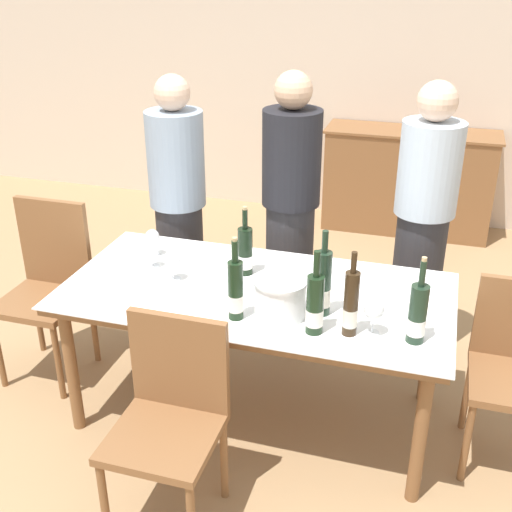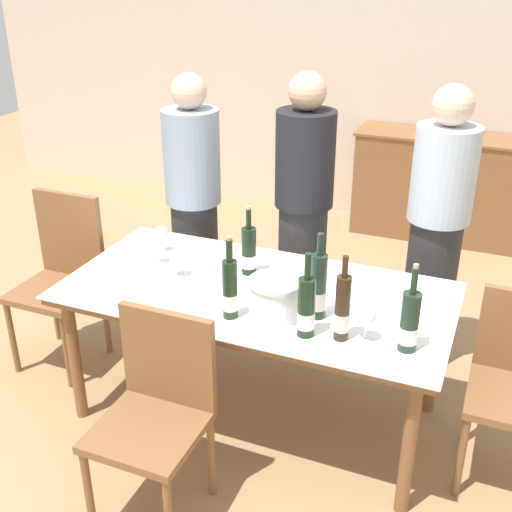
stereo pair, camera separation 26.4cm
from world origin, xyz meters
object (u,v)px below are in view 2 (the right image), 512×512
at_px(wine_bottle_4, 342,310).
at_px(wine_bottle_5, 230,290).
at_px(wine_bottle_3, 306,308).
at_px(wine_bottle_0, 318,288).
at_px(wine_bottle_2, 409,323).
at_px(wine_glass_1, 177,258).
at_px(wine_glass_3, 366,316).
at_px(person_host, 194,208).
at_px(dining_table, 256,302).
at_px(ice_bucket, 275,298).
at_px(wine_bottle_1, 249,252).
at_px(chair_near_front, 157,404).
at_px(sideboard_cabinet, 440,187).
at_px(wine_glass_2, 159,248).
at_px(person_guest_right, 436,234).
at_px(wine_glass_0, 161,234).
at_px(person_guest_left, 303,216).
at_px(chair_left_end, 63,269).

xyz_separation_m(wine_bottle_4, wine_bottle_5, (-0.50, -0.01, -0.00)).
bearing_deg(wine_bottle_3, wine_bottle_0, 89.68).
xyz_separation_m(wine_bottle_2, wine_bottle_5, (-0.77, -0.04, 0.01)).
bearing_deg(wine_glass_1, wine_bottle_0, -8.35).
bearing_deg(wine_glass_1, wine_glass_3, -12.11).
distance_m(wine_glass_3, person_host, 1.57).
xyz_separation_m(dining_table, wine_bottle_2, (0.75, -0.23, 0.19)).
bearing_deg(ice_bucket, wine_bottle_1, 127.82).
relative_size(wine_bottle_1, wine_glass_3, 2.24).
distance_m(wine_glass_3, chair_near_front, 0.92).
bearing_deg(wine_bottle_5, person_host, 125.06).
bearing_deg(sideboard_cabinet, person_host, -120.87).
bearing_deg(ice_bucket, wine_glass_2, 159.31).
bearing_deg(dining_table, wine_bottle_4, -27.67).
relative_size(wine_bottle_1, wine_glass_2, 2.82).
xyz_separation_m(chair_near_front, person_guest_right, (0.87, 1.51, 0.29)).
xyz_separation_m(wine_bottle_0, wine_glass_0, (-0.98, 0.34, -0.04)).
relative_size(ice_bucket, person_host, 0.15).
height_order(sideboard_cabinet, wine_bottle_4, wine_bottle_4).
distance_m(wine_bottle_4, chair_near_front, 0.85).
distance_m(wine_glass_0, chair_near_front, 1.07).
bearing_deg(person_guest_left, wine_bottle_4, -63.56).
distance_m(wine_bottle_1, wine_bottle_3, 0.62).
height_order(ice_bucket, person_host, person_host).
bearing_deg(wine_bottle_1, wine_bottle_2, -24.31).
bearing_deg(dining_table, person_guest_left, 91.94).
bearing_deg(wine_bottle_0, wine_glass_1, 171.65).
height_order(ice_bucket, chair_near_front, ice_bucket).
xyz_separation_m(wine_bottle_1, person_guest_right, (0.82, 0.66, -0.04)).
distance_m(wine_bottle_0, wine_glass_1, 0.77).
bearing_deg(wine_glass_2, wine_glass_0, 113.54).
xyz_separation_m(sideboard_cabinet, person_host, (-1.21, -2.02, 0.36)).
relative_size(wine_glass_1, person_guest_left, 0.09).
height_order(wine_bottle_5, chair_left_end, wine_bottle_5).
xyz_separation_m(wine_bottle_1, wine_bottle_4, (0.59, -0.41, 0.02)).
relative_size(wine_bottle_1, person_guest_right, 0.22).
xyz_separation_m(wine_bottle_0, chair_near_front, (-0.49, -0.57, -0.35)).
bearing_deg(sideboard_cabinet, wine_bottle_3, -93.37).
relative_size(wine_bottle_1, person_host, 0.23).
xyz_separation_m(wine_glass_3, person_guest_right, (0.13, 1.04, -0.03)).
xyz_separation_m(wine_bottle_0, wine_bottle_1, (-0.44, 0.28, -0.03)).
bearing_deg(wine_glass_0, chair_near_front, -62.04).
relative_size(wine_glass_2, chair_left_end, 0.13).
bearing_deg(wine_bottle_2, dining_table, 162.93).
height_order(wine_bottle_3, wine_bottle_4, wine_bottle_4).
distance_m(wine_bottle_0, wine_bottle_4, 0.20).
xyz_separation_m(wine_glass_0, chair_near_front, (0.48, -0.91, -0.31)).
bearing_deg(wine_bottle_4, person_guest_right, 77.98).
height_order(sideboard_cabinet, wine_glass_3, wine_glass_3).
bearing_deg(wine_glass_2, wine_bottle_2, -13.53).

